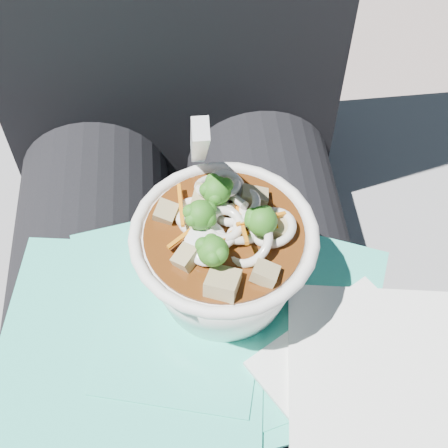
{
  "coord_description": "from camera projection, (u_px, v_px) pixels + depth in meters",
  "views": [
    {
      "loc": [
        0.01,
        -0.23,
        1.03
      ],
      "look_at": [
        0.03,
        0.02,
        0.68
      ],
      "focal_mm": 50.0,
      "sensor_mm": 36.0,
      "label": 1
    }
  ],
  "objects": [
    {
      "name": "lap",
      "position": [
        189.0,
        361.0,
        0.55
      ],
      "size": [
        0.33,
        0.48,
        0.16
      ],
      "color": "black",
      "rests_on": "stone_ledge"
    },
    {
      "name": "stone_ledge",
      "position": [
        193.0,
        350.0,
        0.88
      ],
      "size": [
        1.01,
        0.52,
        0.43
      ],
      "primitive_type": "cube",
      "rotation": [
        0.0,
        0.0,
        0.02
      ],
      "color": "slate",
      "rests_on": "ground"
    },
    {
      "name": "plastic_bag",
      "position": [
        184.0,
        329.0,
        0.48
      ],
      "size": [
        0.33,
        0.24,
        0.01
      ],
      "color": "#31CCAE",
      "rests_on": "lap"
    },
    {
      "name": "person_body",
      "position": [
        182.0,
        256.0,
        0.58
      ],
      "size": [
        0.34,
        0.94,
        0.98
      ],
      "color": "black",
      "rests_on": "ground"
    },
    {
      "name": "udon_bowl",
      "position": [
        224.0,
        252.0,
        0.46
      ],
      "size": [
        0.15,
        0.16,
        0.18
      ],
      "color": "white",
      "rests_on": "plastic_bag"
    },
    {
      "name": "napkins",
      "position": [
        370.0,
        374.0,
        0.45
      ],
      "size": [
        0.17,
        0.17,
        0.01
      ],
      "color": "white",
      "rests_on": "plastic_bag"
    }
  ]
}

